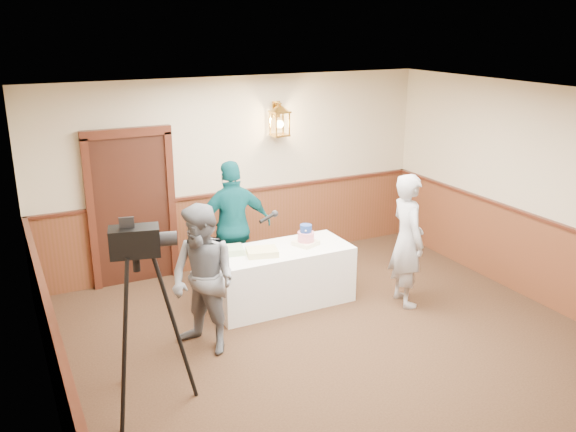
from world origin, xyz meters
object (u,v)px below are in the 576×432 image
object	(u,v)px
display_table	(281,276)
baker	(407,240)
sheet_cake_yellow	(262,252)
tv_camera_rig	(142,328)
interviewer	(203,280)
assistant_p	(234,227)
tiered_cake	(306,237)
sheet_cake_green	(229,250)

from	to	relation	value
display_table	baker	distance (m)	1.69
sheet_cake_yellow	tv_camera_rig	xyz separation A→B (m)	(-1.82, -1.33, 0.02)
baker	interviewer	bearing A→B (deg)	99.79
assistant_p	tv_camera_rig	distance (m)	2.74
tiered_cake	assistant_p	distance (m)	1.01
display_table	sheet_cake_green	size ratio (longest dim) A/B	5.30
interviewer	assistant_p	world-z (taller)	assistant_p
display_table	baker	bearing A→B (deg)	-26.56
tiered_cake	interviewer	size ratio (longest dim) A/B	0.21
baker	tv_camera_rig	world-z (taller)	tv_camera_rig
display_table	sheet_cake_green	world-z (taller)	sheet_cake_green
tiered_cake	tv_camera_rig	distance (m)	2.85
display_table	tiered_cake	size ratio (longest dim) A/B	5.15
sheet_cake_yellow	assistant_p	bearing A→B (deg)	95.41
assistant_p	sheet_cake_green	bearing A→B (deg)	66.86
tiered_cake	baker	size ratio (longest dim) A/B	0.20
sheet_cake_yellow	display_table	bearing A→B (deg)	15.56
sheet_cake_green	assistant_p	xyz separation A→B (m)	(0.27, 0.54, 0.11)
interviewer	baker	world-z (taller)	baker
sheet_cake_yellow	interviewer	world-z (taller)	interviewer
sheet_cake_green	tv_camera_rig	size ratio (longest dim) A/B	0.19
sheet_cake_yellow	tv_camera_rig	distance (m)	2.26
display_table	baker	world-z (taller)	baker
interviewer	baker	xyz separation A→B (m)	(2.72, -0.02, 0.03)
sheet_cake_green	assistant_p	world-z (taller)	assistant_p
sheet_cake_yellow	tv_camera_rig	world-z (taller)	tv_camera_rig
sheet_cake_yellow	tv_camera_rig	bearing A→B (deg)	-143.79
baker	assistant_p	bearing A→B (deg)	62.46
display_table	sheet_cake_yellow	size ratio (longest dim) A/B	4.76
interviewer	assistant_p	xyz separation A→B (m)	(0.90, 1.39, 0.06)
assistant_p	display_table	bearing A→B (deg)	122.56
display_table	tv_camera_rig	distance (m)	2.59
display_table	tv_camera_rig	size ratio (longest dim) A/B	1.00
interviewer	baker	bearing A→B (deg)	61.14
display_table	sheet_cake_yellow	distance (m)	0.52
sheet_cake_yellow	sheet_cake_green	world-z (taller)	sheet_cake_green
baker	tv_camera_rig	xyz separation A→B (m)	(-3.57, -0.70, -0.06)
tiered_cake	sheet_cake_yellow	xyz separation A→B (m)	(-0.66, -0.07, -0.07)
display_table	tiered_cake	xyz separation A→B (m)	(0.35, -0.01, 0.48)
sheet_cake_green	interviewer	size ratio (longest dim) A/B	0.20
interviewer	display_table	bearing A→B (deg)	90.31
sheet_cake_green	tiered_cake	bearing A→B (deg)	-9.11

